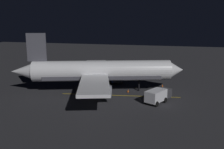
{
  "coord_description": "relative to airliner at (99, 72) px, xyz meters",
  "views": [
    {
      "loc": [
        45.7,
        13.45,
        13.95
      ],
      "look_at": [
        0.0,
        2.0,
        3.5
      ],
      "focal_mm": 40.28,
      "sensor_mm": 36.0,
      "label": 1
    }
  ],
  "objects": [
    {
      "name": "traffic_cone_under_wing",
      "position": [
        -0.75,
        5.62,
        -3.72
      ],
      "size": [
        0.5,
        0.5,
        0.55
      ],
      "color": "#EA590F",
      "rests_on": "ground_plane"
    },
    {
      "name": "traffic_cone_near_left",
      "position": [
        -7.75,
        2.88,
        -3.72
      ],
      "size": [
        0.5,
        0.5,
        0.55
      ],
      "color": "#EA590F",
      "rests_on": "ground_plane"
    },
    {
      "name": "airliner",
      "position": [
        0.0,
        0.0,
        0.0
      ],
      "size": [
        29.65,
        32.92,
        11.39
      ],
      "color": "white",
      "rests_on": "ground_plane"
    },
    {
      "name": "apron_guide_stripe",
      "position": [
        1.7,
        4.54,
        -3.96
      ],
      "size": [
        3.25,
        21.89,
        0.01
      ],
      "primitive_type": "cube",
      "rotation": [
        0.0,
        0.0,
        0.14
      ],
      "color": "gold",
      "rests_on": "ground_plane"
    },
    {
      "name": "ground_crew_worker",
      "position": [
        2.33,
        11.65,
        -3.08
      ],
      "size": [
        0.4,
        0.4,
        1.74
      ],
      "color": "black",
      "rests_on": "ground_plane"
    },
    {
      "name": "catering_truck",
      "position": [
        -6.62,
        -0.31,
        -2.74
      ],
      "size": [
        2.37,
        6.61,
        2.32
      ],
      "color": "navy",
      "rests_on": "ground_plane"
    },
    {
      "name": "baggage_truck",
      "position": [
        3.99,
        11.63,
        -2.78
      ],
      "size": [
        6.03,
        4.47,
        2.29
      ],
      "color": "silver",
      "rests_on": "ground_plane"
    },
    {
      "name": "ground_plane",
      "position": [
        -0.16,
        0.54,
        -4.07
      ],
      "size": [
        180.0,
        180.0,
        0.2
      ],
      "primitive_type": "cube",
      "color": "#2B2B2F"
    },
    {
      "name": "traffic_cone_near_right",
      "position": [
        -6.38,
        11.89,
        -3.72
      ],
      "size": [
        0.5,
        0.5,
        0.55
      ],
      "color": "#EA590F",
      "rests_on": "ground_plane"
    }
  ]
}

